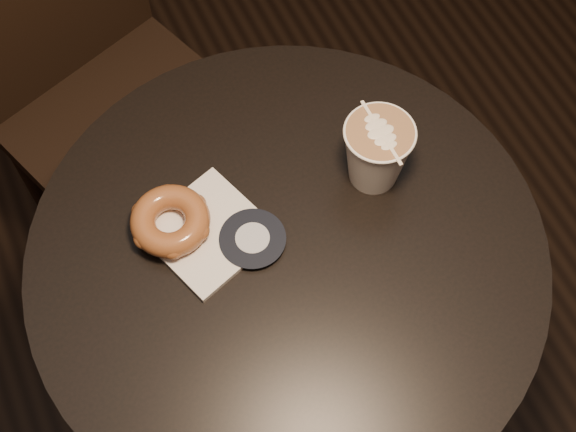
{
  "coord_description": "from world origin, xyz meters",
  "views": [
    {
      "loc": [
        -0.19,
        -0.42,
        1.71
      ],
      "look_at": [
        0.01,
        0.03,
        0.79
      ],
      "focal_mm": 50.0,
      "sensor_mm": 36.0,
      "label": 1
    }
  ],
  "objects": [
    {
      "name": "cafe_table",
      "position": [
        0.0,
        0.0,
        0.55
      ],
      "size": [
        0.7,
        0.7,
        0.75
      ],
      "color": "black",
      "rests_on": "ground"
    },
    {
      "name": "chair",
      "position": [
        -0.14,
        0.58,
        0.56
      ],
      "size": [
        0.51,
        0.51,
        1.01
      ],
      "rotation": [
        0.0,
        0.0,
        0.35
      ],
      "color": "black",
      "rests_on": "ground"
    },
    {
      "name": "pastry_bag",
      "position": [
        -0.09,
        0.07,
        0.75
      ],
      "size": [
        0.18,
        0.18,
        0.01
      ],
      "primitive_type": "cube",
      "rotation": [
        0.0,
        0.0,
        0.34
      ],
      "color": "white",
      "rests_on": "cafe_table"
    },
    {
      "name": "doughnut",
      "position": [
        -0.13,
        0.09,
        0.78
      ],
      "size": [
        0.11,
        0.11,
        0.03
      ],
      "primitive_type": "torus",
      "color": "brown",
      "rests_on": "pastry_bag"
    },
    {
      "name": "latte_cup",
      "position": [
        0.16,
        0.06,
        0.8
      ],
      "size": [
        0.1,
        0.1,
        0.11
      ],
      "primitive_type": null,
      "color": "white",
      "rests_on": "cafe_table"
    }
  ]
}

